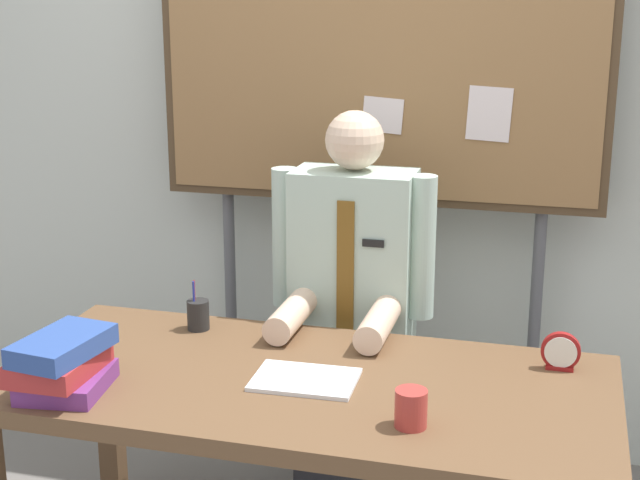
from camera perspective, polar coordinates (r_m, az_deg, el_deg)
back_wall at (r=3.52m, az=4.27°, el=8.48°), size 6.40×0.08×2.70m
desk at (r=2.62m, az=-1.06°, el=-10.19°), size 1.71×0.80×0.72m
person at (r=3.15m, az=1.99°, el=-5.60°), size 0.55×0.56×1.39m
bulletin_board at (r=3.30m, az=3.65°, el=12.40°), size 1.61×0.09×2.24m
book_stack at (r=2.57m, az=-15.60°, el=-7.38°), size 0.24×0.29×0.16m
open_notebook at (r=2.57m, az=-0.93°, el=-8.61°), size 0.29×0.21×0.01m
desk_clock at (r=2.71m, az=14.62°, el=-6.75°), size 0.11×0.04×0.11m
coffee_mug at (r=2.32m, az=5.63°, el=-10.30°), size 0.08×0.08×0.10m
pen_holder at (r=2.95m, az=-7.53°, el=-4.58°), size 0.07×0.07×0.16m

